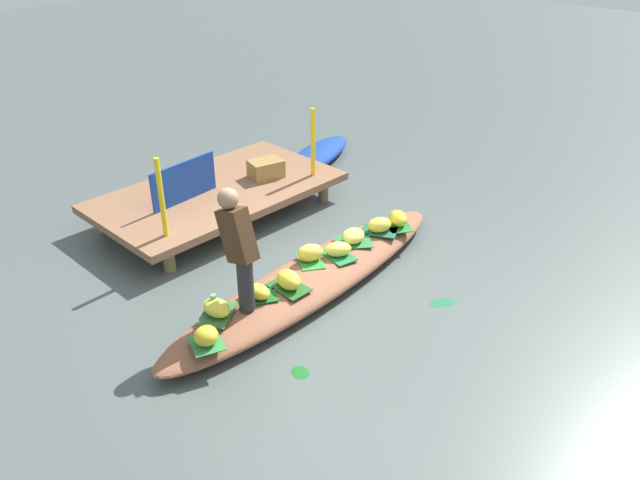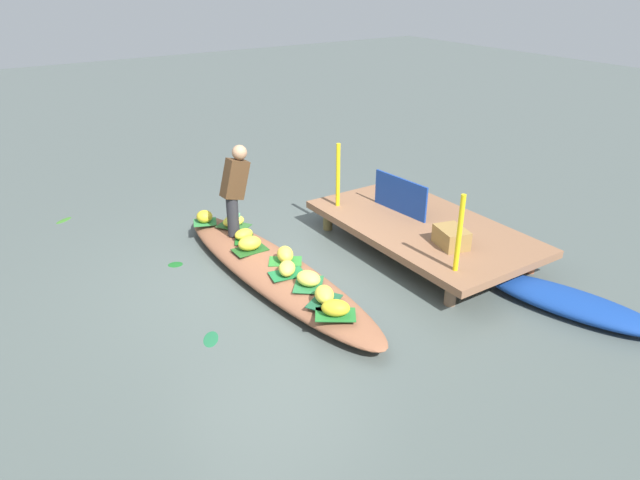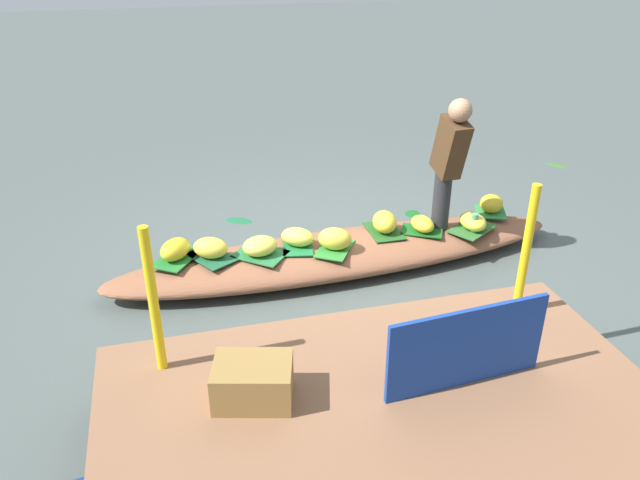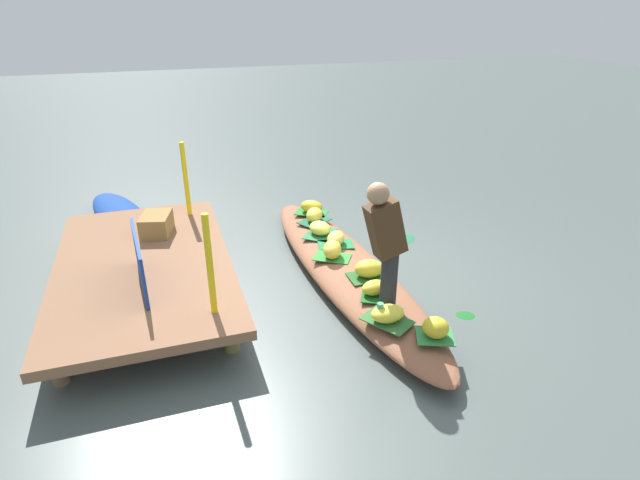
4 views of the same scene
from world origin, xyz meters
TOP-DOWN VIEW (x-y plane):
  - canal_water at (0.00, 0.00)m, footprint 40.00×40.00m
  - dock_platform at (0.40, 2.17)m, footprint 3.20×1.80m
  - vendor_boat at (0.00, 0.00)m, footprint 4.26×1.07m
  - leaf_mat_0 at (-1.59, -0.22)m, footprint 0.38×0.40m
  - banana_bunch_0 at (-1.59, -0.22)m, footprint 0.32×0.32m
  - leaf_mat_1 at (1.45, -0.04)m, footprint 0.47×0.51m
  - banana_bunch_1 at (1.45, -0.04)m, footprint 0.36×0.37m
  - leaf_mat_2 at (0.10, 0.14)m, footprint 0.44×0.49m
  - banana_bunch_2 at (0.10, 0.14)m, footprint 0.35×0.30m
  - leaf_mat_3 at (0.75, 0.07)m, footprint 0.53×0.52m
  - banana_bunch_3 at (0.75, 0.07)m, footprint 0.35×0.31m
  - leaf_mat_4 at (-0.43, -0.08)m, footprint 0.29×0.43m
  - banana_bunch_4 at (-0.43, -0.08)m, footprint 0.27×0.34m
  - leaf_mat_5 at (-0.77, -0.00)m, footprint 0.44×0.39m
  - banana_bunch_5 at (-0.77, -0.00)m, footprint 0.22×0.29m
  - leaf_mat_6 at (-1.24, 0.07)m, footprint 0.53×0.48m
  - banana_bunch_6 at (-1.24, 0.07)m, footprint 0.22×0.31m
  - leaf_mat_7 at (1.16, 0.02)m, footprint 0.45×0.50m
  - banana_bunch_7 at (1.16, 0.02)m, footprint 0.36×0.32m
  - leaf_mat_8 at (0.40, -0.01)m, footprint 0.34×0.46m
  - banana_bunch_8 at (0.40, -0.01)m, footprint 0.36×0.33m
  - vendor_person at (-0.97, 0.01)m, footprint 0.21×0.42m
  - water_bottle at (-1.22, 0.14)m, footprint 0.06×0.06m
  - market_banner at (-0.10, 2.17)m, footprint 1.00×0.11m
  - railing_post_west at (-0.80, 1.57)m, footprint 0.06×0.06m
  - railing_post_east at (1.60, 1.57)m, footprint 0.06×0.06m
  - produce_crate at (1.11, 1.99)m, footprint 0.51×0.42m
  - drifting_plant_0 at (-3.44, -1.82)m, footprint 0.25×0.31m
  - drifting_plant_1 at (-1.06, -0.89)m, footprint 0.23×0.25m
  - drifting_plant_2 at (0.77, -1.19)m, footprint 0.34×0.28m

SIDE VIEW (x-z plane):
  - canal_water at x=0.00m, z-range 0.00..0.00m
  - drifting_plant_0 at x=-3.44m, z-range 0.00..0.01m
  - drifting_plant_1 at x=-1.06m, z-range 0.00..0.01m
  - drifting_plant_2 at x=0.77m, z-range 0.00..0.01m
  - vendor_boat at x=0.00m, z-range 0.00..0.26m
  - leaf_mat_0 at x=-1.59m, z-range 0.26..0.27m
  - leaf_mat_1 at x=1.45m, z-range 0.26..0.27m
  - leaf_mat_2 at x=0.10m, z-range 0.26..0.27m
  - leaf_mat_3 at x=0.75m, z-range 0.26..0.27m
  - leaf_mat_4 at x=-0.43m, z-range 0.26..0.27m
  - leaf_mat_5 at x=-0.77m, z-range 0.26..0.27m
  - leaf_mat_6 at x=-1.24m, z-range 0.26..0.27m
  - leaf_mat_7 at x=1.16m, z-range 0.26..0.27m
  - leaf_mat_8 at x=0.40m, z-range 0.26..0.27m
  - dock_platform at x=0.40m, z-range 0.14..0.52m
  - banana_bunch_5 at x=-0.77m, z-range 0.26..0.40m
  - banana_bunch_6 at x=-1.24m, z-range 0.26..0.41m
  - banana_bunch_3 at x=0.75m, z-range 0.26..0.42m
  - banana_bunch_8 at x=0.40m, z-range 0.26..0.42m
  - banana_bunch_1 at x=1.45m, z-range 0.26..0.44m
  - banana_bunch_7 at x=1.16m, z-range 0.26..0.44m
  - water_bottle at x=-1.22m, z-range 0.26..0.45m
  - banana_bunch_0 at x=-1.59m, z-range 0.26..0.44m
  - banana_bunch_4 at x=-0.43m, z-range 0.26..0.45m
  - banana_bunch_2 at x=0.10m, z-range 0.26..0.46m
  - produce_crate at x=1.11m, z-range 0.39..0.63m
  - market_banner at x=-0.10m, z-range 0.39..0.90m
  - railing_post_west at x=-0.80m, z-range 0.39..1.34m
  - railing_post_east at x=1.60m, z-range 0.39..1.34m
  - vendor_person at x=-0.97m, z-range 0.34..1.59m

